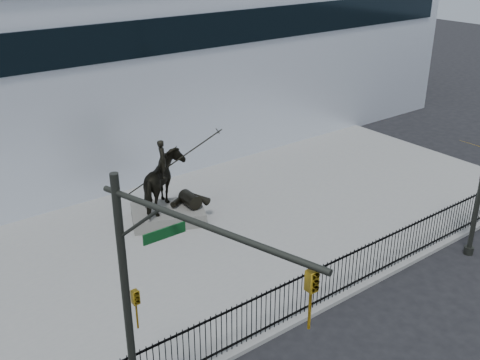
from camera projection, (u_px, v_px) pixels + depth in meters
ground at (345, 329)px, 17.32m from camera, size 120.00×120.00×0.00m
plaza at (215, 237)px, 22.37m from camera, size 30.00×12.00×0.15m
building at (74, 69)px, 30.00m from camera, size 44.00×14.00×9.00m
picket_fence at (318, 286)px, 17.86m from camera, size 22.10×0.10×1.50m
statue_plinth at (168, 214)px, 23.38m from camera, size 3.49×3.01×0.55m
equestrian_statue at (167, 183)px, 22.82m from camera, size 3.47×2.91×3.18m
traffic_signal_left at (156, 316)px, 11.48m from camera, size 1.52×4.84×7.00m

